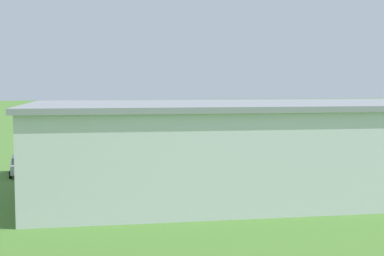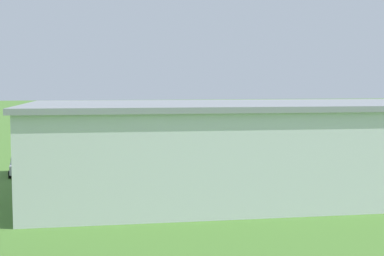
# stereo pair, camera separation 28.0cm
# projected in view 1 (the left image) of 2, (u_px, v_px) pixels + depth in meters

# --- Properties ---
(ground_plane) EXTENTS (400.00, 400.00, 0.00)m
(ground_plane) POSITION_uv_depth(u_px,v_px,m) (225.00, 138.00, 78.68)
(ground_plane) COLOR #47752D
(hangar) EXTENTS (40.81, 16.95, 6.45)m
(hangar) POSITION_uv_depth(u_px,v_px,m) (315.00, 147.00, 38.79)
(hangar) COLOR silver
(hangar) RESTS_ON ground_plane
(biplane) EXTENTS (8.14, 6.66, 3.60)m
(biplane) POSITION_uv_depth(u_px,v_px,m) (155.00, 116.00, 78.71)
(biplane) COLOR yellow
(car_silver) EXTENTS (2.14, 4.57, 1.62)m
(car_silver) POSITION_uv_depth(u_px,v_px,m) (21.00, 165.00, 45.97)
(car_silver) COLOR #B7B7BC
(car_silver) RESTS_ON ground_plane
(person_near_hangar_door) EXTENTS (0.39, 0.39, 1.75)m
(person_near_hangar_door) POSITION_uv_depth(u_px,v_px,m) (63.00, 164.00, 46.45)
(person_near_hangar_door) COLOR beige
(person_near_hangar_door) RESTS_ON ground_plane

